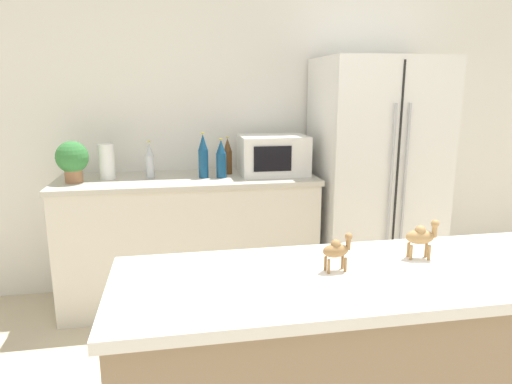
% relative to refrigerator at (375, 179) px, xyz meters
% --- Properties ---
extents(wall_back, '(8.00, 0.06, 2.55)m').
position_rel_refrigerator_xyz_m(wall_back, '(-0.95, 0.39, 0.40)').
color(wall_back, white).
rests_on(wall_back, ground_plane).
extents(back_counter, '(1.81, 0.63, 0.93)m').
position_rel_refrigerator_xyz_m(back_counter, '(-1.38, 0.06, -0.41)').
color(back_counter, silver).
rests_on(back_counter, ground_plane).
extents(refrigerator, '(0.88, 0.70, 1.75)m').
position_rel_refrigerator_xyz_m(refrigerator, '(0.00, 0.00, 0.00)').
color(refrigerator, white).
rests_on(refrigerator, ground_plane).
extents(potted_plant, '(0.21, 0.21, 0.28)m').
position_rel_refrigerator_xyz_m(potted_plant, '(-2.13, 0.01, 0.21)').
color(potted_plant, '#9E6B47').
rests_on(potted_plant, back_counter).
extents(paper_towel_roll, '(0.10, 0.10, 0.24)m').
position_rel_refrigerator_xyz_m(paper_towel_roll, '(-1.93, 0.10, 0.17)').
color(paper_towel_roll, white).
rests_on(paper_towel_roll, back_counter).
extents(microwave, '(0.48, 0.37, 0.28)m').
position_rel_refrigerator_xyz_m(microwave, '(-0.76, 0.08, 0.19)').
color(microwave, white).
rests_on(microwave, back_counter).
extents(back_bottle_0, '(0.06, 0.06, 0.26)m').
position_rel_refrigerator_xyz_m(back_bottle_0, '(-1.64, 0.08, 0.17)').
color(back_bottle_0, '#B2B7BC').
rests_on(back_bottle_0, back_counter).
extents(back_bottle_1, '(0.06, 0.06, 0.27)m').
position_rel_refrigerator_xyz_m(back_bottle_1, '(-1.09, 0.14, 0.18)').
color(back_bottle_1, brown).
rests_on(back_bottle_1, back_counter).
extents(back_bottle_2, '(0.07, 0.07, 0.32)m').
position_rel_refrigerator_xyz_m(back_bottle_2, '(-1.27, 0.02, 0.20)').
color(back_bottle_2, navy).
rests_on(back_bottle_2, back_counter).
extents(back_bottle_3, '(0.07, 0.07, 0.27)m').
position_rel_refrigerator_xyz_m(back_bottle_3, '(-1.15, 0.00, 0.18)').
color(back_bottle_3, navy).
rests_on(back_bottle_3, back_counter).
extents(camel_figurine, '(0.10, 0.05, 0.12)m').
position_rel_refrigerator_xyz_m(camel_figurine, '(-0.98, -1.84, 0.16)').
color(camel_figurine, olive).
rests_on(camel_figurine, bar_counter).
extents(camel_figurine_second, '(0.11, 0.07, 0.14)m').
position_rel_refrigerator_xyz_m(camel_figurine_second, '(-0.66, -1.78, 0.17)').
color(camel_figurine_second, '#A87F4C').
rests_on(camel_figurine_second, bar_counter).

